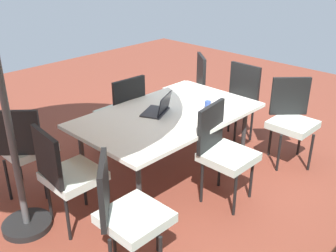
{
  "coord_description": "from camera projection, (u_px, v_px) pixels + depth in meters",
  "views": [
    {
      "loc": [
        2.72,
        2.64,
        2.34
      ],
      "look_at": [
        0.0,
        0.0,
        0.59
      ],
      "focal_mm": 41.92,
      "sensor_mm": 36.0,
      "label": 1
    }
  ],
  "objects": [
    {
      "name": "chair_south",
      "position": [
        123.0,
        111.0,
        4.66
      ],
      "size": [
        0.46,
        0.47,
        0.98
      ],
      "rotation": [
        0.0,
        0.0,
        -0.06
      ],
      "color": "silver",
      "rests_on": "ground_plane"
    },
    {
      "name": "chair_southeast",
      "position": [
        25.0,
        145.0,
        3.85
      ],
      "size": [
        0.59,
        0.59,
        0.98
      ],
      "rotation": [
        0.0,
        0.0,
        5.52
      ],
      "color": "silver",
      "rests_on": "ground_plane"
    },
    {
      "name": "chair_southwest",
      "position": [
        190.0,
        86.0,
        5.47
      ],
      "size": [
        0.58,
        0.58,
        0.98
      ],
      "rotation": [
        0.0,
        0.0,
        0.89
      ],
      "color": "silver",
      "rests_on": "ground_plane"
    },
    {
      "name": "chair_north",
      "position": [
        223.0,
        149.0,
        3.77
      ],
      "size": [
        0.48,
        0.49,
        0.98
      ],
      "rotation": [
        0.0,
        0.0,
        3.29
      ],
      "color": "silver",
      "rests_on": "ground_plane"
    },
    {
      "name": "chair_northwest",
      "position": [
        292.0,
        117.0,
        4.47
      ],
      "size": [
        0.59,
        0.59,
        0.98
      ],
      "rotation": [
        0.0,
        0.0,
        2.37
      ],
      "color": "silver",
      "rests_on": "ground_plane"
    },
    {
      "name": "chair_east",
      "position": [
        66.0,
        172.0,
        3.39
      ],
      "size": [
        0.48,
        0.47,
        0.98
      ],
      "rotation": [
        0.0,
        0.0,
        4.61
      ],
      "color": "silver",
      "rests_on": "ground_plane"
    },
    {
      "name": "laptop",
      "position": [
        158.0,
        109.0,
        4.1
      ],
      "size": [
        0.39,
        0.36,
        0.21
      ],
      "rotation": [
        0.0,
        0.0,
        0.42
      ],
      "color": "#2D2D33",
      "rests_on": "dining_table"
    },
    {
      "name": "chair_northeast",
      "position": [
        126.0,
        211.0,
        2.89
      ],
      "size": [
        0.59,
        0.58,
        0.98
      ],
      "rotation": [
        0.0,
        0.0,
        3.99
      ],
      "color": "silver",
      "rests_on": "ground_plane"
    },
    {
      "name": "ground_plane",
      "position": [
        168.0,
        174.0,
        4.42
      ],
      "size": [
        10.0,
        10.0,
        0.02
      ],
      "primitive_type": "cube",
      "color": "brown"
    },
    {
      "name": "chair_west",
      "position": [
        237.0,
        99.0,
        4.99
      ],
      "size": [
        0.46,
        0.46,
        0.98
      ],
      "rotation": [
        0.0,
        0.0,
        1.55
      ],
      "color": "silver",
      "rests_on": "ground_plane"
    },
    {
      "name": "dining_table",
      "position": [
        168.0,
        117.0,
        4.13
      ],
      "size": [
        1.93,
        1.16,
        0.73
      ],
      "color": "silver",
      "rests_on": "ground_plane"
    },
    {
      "name": "cup",
      "position": [
        208.0,
        105.0,
        4.19
      ],
      "size": [
        0.07,
        0.07,
        0.1
      ],
      "primitive_type": "cylinder",
      "color": "#334C99",
      "rests_on": "dining_table"
    }
  ]
}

